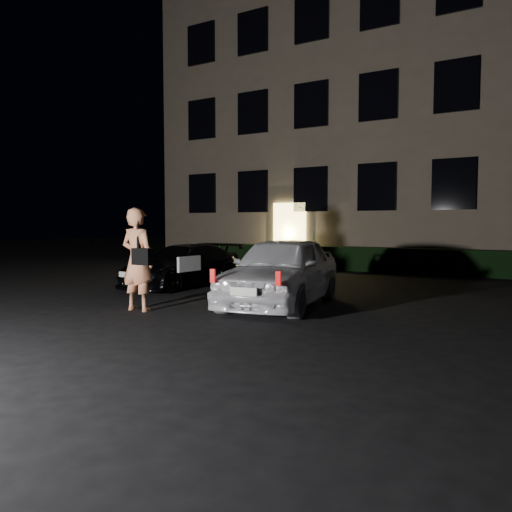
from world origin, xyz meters
The scene contains 6 objects.
ground centered at (0.00, 0.00, 0.00)m, with size 80.00×80.00×0.00m, color black.
building centered at (0.00, 14.99, 6.00)m, with size 20.00×8.11×12.00m.
hedge centered at (0.00, 10.50, 0.42)m, with size 15.00×0.70×0.85m, color black.
sedan centered at (-3.03, 3.77, 0.56)m, with size 1.74×4.01×1.13m.
hatch centered at (0.69, 2.44, 0.72)m, with size 2.42×4.47×1.44m.
man centered at (-1.38, 0.40, 1.00)m, with size 0.84×0.51×2.00m.
Camera 1 is at (5.55, -6.68, 1.71)m, focal length 35.00 mm.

